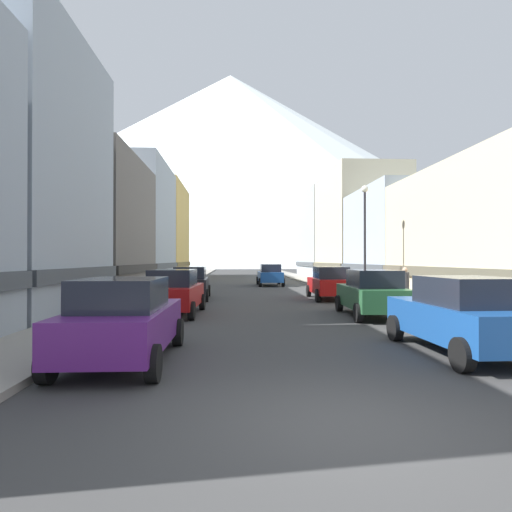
{
  "coord_description": "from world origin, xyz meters",
  "views": [
    {
      "loc": [
        -1.49,
        -5.62,
        2.18
      ],
      "look_at": [
        0.4,
        29.81,
        2.45
      ],
      "focal_mm": 30.65,
      "sensor_mm": 36.0,
      "label": 1
    }
  ],
  "objects": [
    {
      "name": "storefront_left_4",
      "position": [
        -10.73,
        48.19,
        5.44
      ],
      "size": [
        6.75,
        13.86,
        11.25
      ],
      "color": "#D8B259",
      "rests_on": "ground"
    },
    {
      "name": "car_left_0",
      "position": [
        -3.8,
        3.77,
        0.9
      ],
      "size": [
        2.09,
        4.41,
        1.78
      ],
      "color": "#591E72",
      "rests_on": "ground"
    },
    {
      "name": "car_left_1",
      "position": [
        -3.8,
        11.69,
        0.9
      ],
      "size": [
        2.24,
        4.48,
        1.78
      ],
      "color": "#9E1111",
      "rests_on": "ground"
    },
    {
      "name": "potted_plant_1",
      "position": [
        -7.0,
        12.31,
        0.68
      ],
      "size": [
        0.56,
        0.56,
        0.96
      ],
      "color": "#4C4C51",
      "rests_on": "sidewalk_left"
    },
    {
      "name": "pedestrian_0",
      "position": [
        6.25,
        13.61,
        0.92
      ],
      "size": [
        0.36,
        0.36,
        1.67
      ],
      "color": "#333338",
      "rests_on": "sidewalk_right"
    },
    {
      "name": "storefront_right_3",
      "position": [
        10.64,
        35.82,
        5.09
      ],
      "size": [
        6.57,
        11.98,
        10.52
      ],
      "color": "beige",
      "rests_on": "ground"
    },
    {
      "name": "ground_plane",
      "position": [
        0.0,
        0.0,
        0.0
      ],
      "size": [
        400.0,
        400.0,
        0.0
      ],
      "primitive_type": "plane",
      "color": "#373737"
    },
    {
      "name": "car_right_1",
      "position": [
        3.8,
        10.68,
        0.9
      ],
      "size": [
        2.23,
        4.48,
        1.78
      ],
      "color": "#265933",
      "rests_on": "ground"
    },
    {
      "name": "streetlamp_right",
      "position": [
        5.35,
        16.65,
        3.99
      ],
      "size": [
        0.36,
        0.36,
        5.86
      ],
      "color": "black",
      "rests_on": "sidewalk_right"
    },
    {
      "name": "storefront_left_3",
      "position": [
        -11.79,
        34.85,
        5.29
      ],
      "size": [
        8.88,
        12.14,
        10.92
      ],
      "color": "#99A5B2",
      "rests_on": "ground"
    },
    {
      "name": "storefront_right_1",
      "position": [
        10.67,
        13.5,
        3.09
      ],
      "size": [
        6.64,
        12.31,
        6.43
      ],
      "color": "beige",
      "rests_on": "ground"
    },
    {
      "name": "sidewalk_left",
      "position": [
        -6.25,
        35.0,
        0.07
      ],
      "size": [
        2.5,
        100.0,
        0.15
      ],
      "primitive_type": "cube",
      "color": "gray",
      "rests_on": "ground"
    },
    {
      "name": "car_left_2",
      "position": [
        -3.8,
        18.42,
        0.9
      ],
      "size": [
        2.14,
        4.44,
        1.78
      ],
      "color": "black",
      "rests_on": "ground"
    },
    {
      "name": "car_right_2",
      "position": [
        3.8,
        17.9,
        0.9
      ],
      "size": [
        2.18,
        4.45,
        1.78
      ],
      "color": "#9E1111",
      "rests_on": "ground"
    },
    {
      "name": "sidewalk_right",
      "position": [
        6.25,
        35.0,
        0.07
      ],
      "size": [
        2.5,
        100.0,
        0.15
      ],
      "primitive_type": "cube",
      "color": "gray",
      "rests_on": "ground"
    },
    {
      "name": "mountain_backdrop",
      "position": [
        -2.88,
        260.0,
        57.26
      ],
      "size": [
        336.47,
        336.47,
        114.53
      ],
      "primitive_type": "cone",
      "color": "silver",
      "rests_on": "ground"
    },
    {
      "name": "car_driving_0",
      "position": [
        1.6,
        30.49,
        0.9
      ],
      "size": [
        2.06,
        4.4,
        1.78
      ],
      "color": "#19478C",
      "rests_on": "ground"
    },
    {
      "name": "storefront_right_4",
      "position": [
        12.47,
        48.67,
        5.11
      ],
      "size": [
        10.24,
        13.04,
        10.55
      ],
      "color": "#99A5B2",
      "rests_on": "ground"
    },
    {
      "name": "trash_bin_right",
      "position": [
        6.35,
        7.14,
        0.64
      ],
      "size": [
        0.59,
        0.59,
        0.98
      ],
      "color": "#4C5156",
      "rests_on": "sidewalk_right"
    },
    {
      "name": "car_right_0",
      "position": [
        3.8,
        4.16,
        0.9
      ],
      "size": [
        2.14,
        4.44,
        1.78
      ],
      "color": "#19478C",
      "rests_on": "ground"
    },
    {
      "name": "storefront_left_2",
      "position": [
        -12.37,
        22.94,
        4.21
      ],
      "size": [
        10.03,
        11.58,
        8.72
      ],
      "color": "#66605B",
      "rests_on": "ground"
    },
    {
      "name": "storefront_right_2",
      "position": [
        12.42,
        24.59,
        3.45
      ],
      "size": [
        10.13,
        9.78,
        7.18
      ],
      "color": "#99A5B2",
      "rests_on": "ground"
    },
    {
      "name": "potted_plant_0",
      "position": [
        -7.0,
        13.71,
        0.61
      ],
      "size": [
        0.59,
        0.59,
        0.91
      ],
      "color": "gray",
      "rests_on": "sidewalk_left"
    }
  ]
}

